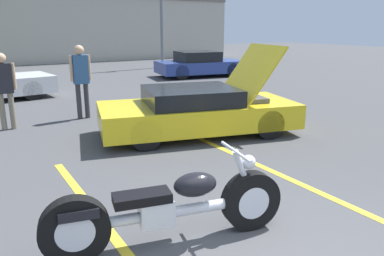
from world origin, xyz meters
name	(u,v)px	position (x,y,z in m)	size (l,w,h in m)	color
parking_stripe_middle	(117,241)	(-1.15, 1.61, 0.00)	(0.12, 5.56, 0.01)	yellow
parking_stripe_back	(302,185)	(1.75, 1.61, 0.00)	(0.12, 5.56, 0.01)	yellow
motorcycle	(169,209)	(-0.67, 1.29, 0.41)	(2.60, 0.89, 0.98)	black
show_car_hood_open	(199,110)	(1.95, 4.74, 0.52)	(4.50, 2.80, 1.89)	yellow
parked_car_right_row	(200,64)	(7.32, 12.98, 0.56)	(4.31, 2.54, 1.16)	navy
spectator_near_motorcycle	(4,85)	(-1.55, 7.33, 1.03)	(0.52, 0.23, 1.72)	gray
spectator_by_show_car	(81,75)	(0.21, 7.51, 1.11)	(0.52, 0.24, 1.84)	#333338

